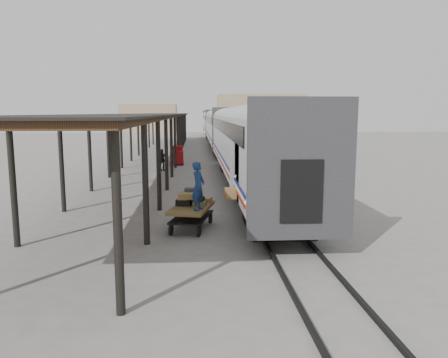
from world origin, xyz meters
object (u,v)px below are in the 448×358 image
baggage_cart (192,212)px  pedestrian (162,160)px  porter (198,186)px  luggage_tug (177,156)px

baggage_cart → pedestrian: size_ratio=1.64×
porter → baggage_cart: bearing=44.7°
porter → pedestrian: bearing=32.2°
pedestrian → luggage_tug: bearing=-85.5°
luggage_tug → pedestrian: 4.12m
luggage_tug → porter: 21.12m
baggage_cart → pedestrian: (-2.29, 16.37, 0.15)m
baggage_cart → luggage_tug: luggage_tug is taller
luggage_tug → porter: porter is taller
porter → pedestrian: 17.23m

